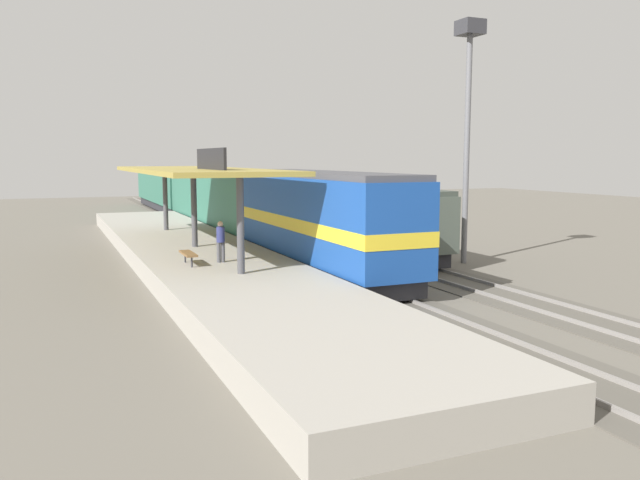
% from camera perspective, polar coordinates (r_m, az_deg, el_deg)
% --- Properties ---
extents(ground_plane, '(120.00, 120.00, 0.00)m').
position_cam_1_polar(ground_plane, '(33.91, -0.06, -1.50)').
color(ground_plane, '#666056').
extents(track_near, '(3.20, 110.00, 0.16)m').
position_cam_1_polar(track_near, '(33.18, -3.24, -1.65)').
color(track_near, '#565249').
rests_on(track_near, ground).
extents(track_far, '(3.20, 110.00, 0.16)m').
position_cam_1_polar(track_far, '(35.00, 3.86, -1.19)').
color(track_far, '#565249').
rests_on(track_far, ground).
extents(platform, '(6.00, 44.00, 0.90)m').
position_cam_1_polar(platform, '(31.86, -11.04, -1.38)').
color(platform, '#9E998E').
rests_on(platform, ground).
extents(station_canopy, '(5.20, 18.00, 4.70)m').
position_cam_1_polar(station_canopy, '(31.42, -11.19, 5.98)').
color(station_canopy, '#47474C').
rests_on(station_canopy, platform).
extents(platform_bench, '(0.44, 1.70, 0.50)m').
position_cam_1_polar(platform_bench, '(26.37, -11.64, -1.22)').
color(platform_bench, '#333338').
rests_on(platform_bench, platform).
extents(locomotive, '(2.93, 14.43, 4.44)m').
position_cam_1_polar(locomotive, '(28.48, 0.01, 1.71)').
color(locomotive, '#28282D').
rests_on(locomotive, track_near).
extents(passenger_carriage_front, '(2.90, 20.00, 4.24)m').
position_cam_1_polar(passenger_carriage_front, '(45.53, -8.98, 3.59)').
color(passenger_carriage_front, '#28282D').
rests_on(passenger_carriage_front, track_near).
extents(passenger_carriage_rear, '(2.90, 20.00, 4.24)m').
position_cam_1_polar(passenger_carriage_rear, '(65.86, -13.47, 4.60)').
color(passenger_carriage_rear, '#28282D').
rests_on(passenger_carriage_rear, track_near).
extents(freight_car, '(2.80, 12.00, 3.54)m').
position_cam_1_polar(freight_car, '(34.00, 4.55, 1.85)').
color(freight_car, '#28282D').
rests_on(freight_car, track_far).
extents(light_mast, '(1.10, 1.10, 11.70)m').
position_cam_1_polar(light_mast, '(32.43, 13.07, 12.80)').
color(light_mast, slate).
rests_on(light_mast, ground).
extents(person_waiting, '(0.34, 0.34, 1.71)m').
position_cam_1_polar(person_waiting, '(26.70, -8.84, 0.05)').
color(person_waiting, '#4C4C51').
rests_on(person_waiting, platform).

